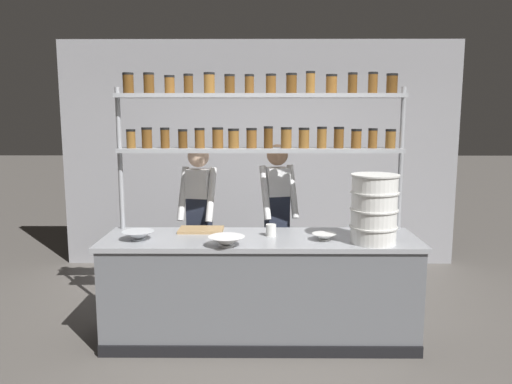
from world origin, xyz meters
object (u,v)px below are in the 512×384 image
Objects in this scene: chef_center at (277,214)px; prep_bowl_center_front at (138,236)px; spice_shelf_unit at (260,126)px; prep_bowl_near_left at (227,241)px; chef_left at (199,217)px; serving_cup_front at (271,230)px; cutting_board at (201,230)px; prep_bowl_center_back at (324,237)px; container_stack at (374,209)px.

chef_center reaches higher than prep_bowl_center_front.
chef_center is (0.17, 0.44, -0.90)m from spice_shelf_unit.
prep_bowl_near_left is at bearing -128.93° from chef_center.
serving_cup_front is at bearing -30.41° from chef_left.
cutting_board is at bearing -169.06° from spice_shelf_unit.
prep_bowl_center_back is 2.00× the size of serving_cup_front.
serving_cup_front reaches higher than prep_bowl_center_front.
prep_bowl_near_left is (-0.27, -0.63, -0.91)m from spice_shelf_unit.
chef_center is 1.49m from prep_bowl_center_front.
spice_shelf_unit reaches higher than prep_bowl_near_left.
prep_bowl_center_front is (-1.03, -0.43, -0.91)m from spice_shelf_unit.
cutting_board is 0.59m from prep_bowl_near_left.
serving_cup_front is at bearing 161.82° from prep_bowl_center_back.
chef_center is 6.18× the size of prep_bowl_center_front.
spice_shelf_unit is at bearing 141.43° from prep_bowl_center_back.
chef_left is at bearing 108.79° from prep_bowl_near_left.
prep_bowl_center_front is (-0.50, -0.32, 0.02)m from cutting_board.
container_stack reaches higher than cutting_board.
chef_left is 8.04× the size of prep_bowl_center_back.
chef_left reaches higher than prep_bowl_center_back.
prep_bowl_center_front reaches higher than cutting_board.
prep_bowl_center_front is (-1.21, -0.87, -0.01)m from chef_center.
container_stack is at bearing -68.10° from chef_center.
spice_shelf_unit is 1.55× the size of chef_center.
chef_center reaches higher than prep_bowl_center_back.
cutting_board is 1.12m from prep_bowl_center_back.
cutting_board is 1.35× the size of prep_bowl_near_left.
cutting_board is 0.66m from serving_cup_front.
spice_shelf_unit reaches higher than chef_center.
chef_left is 0.99× the size of chef_center.
cutting_board is 1.93× the size of prep_bowl_center_back.
spice_shelf_unit is 0.94m from serving_cup_front.
chef_center reaches higher than container_stack.
chef_left is at bearing 169.76° from chef_center.
serving_cup_front is (0.63, -0.18, 0.04)m from cutting_board.
container_stack is 1.98m from prep_bowl_center_front.
chef_center is at bearing 37.64° from cutting_board.
chef_center is 1.24m from container_stack.
spice_shelf_unit is 1.15m from prep_bowl_center_back.
prep_bowl_near_left is 0.79m from prep_bowl_center_front.
prep_bowl_center_front is 1.57m from prep_bowl_center_back.
container_stack is at bearing 5.64° from prep_bowl_near_left.
serving_cup_front is (-0.45, 0.15, 0.02)m from prep_bowl_center_back.
prep_bowl_center_back reaches higher than cutting_board.
serving_cup_front is (0.70, -0.64, 0.01)m from chef_left.
chef_center is 0.73m from serving_cup_front.
prep_bowl_center_back is at bearing 14.06° from prep_bowl_near_left.
cutting_board is (0.07, -0.46, -0.03)m from chef_left.
serving_cup_front is (-0.84, 0.23, -0.23)m from container_stack.
container_stack is 2.10× the size of prep_bowl_center_front.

